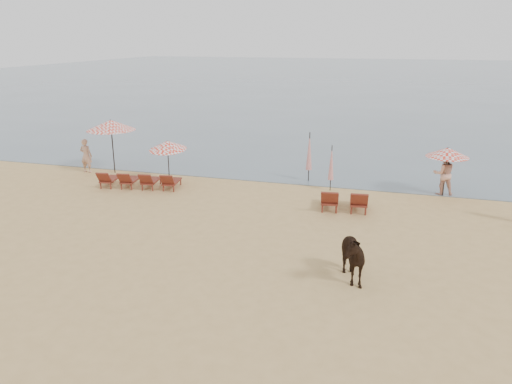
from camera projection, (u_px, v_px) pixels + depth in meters
The scene contains 12 objects.
ground at pixel (208, 277), 14.50m from camera, with size 120.00×120.00×0.00m, color tan.
sea at pixel (374, 76), 87.82m from camera, with size 160.00×140.00×0.06m, color #51606B.
lounger_cluster_left at pixel (139, 180), 22.90m from camera, with size 3.75×2.01×0.57m.
lounger_cluster_right at pixel (344, 200), 19.93m from camera, with size 1.96×1.90×0.65m.
umbrella_open_left_a at pixel (111, 125), 24.89m from camera, with size 2.41×2.41×2.74m.
umbrella_open_left_b at pixel (168, 145), 22.97m from camera, with size 1.72×1.75×2.19m.
umbrella_open_right at pixel (448, 152), 21.26m from camera, with size 1.79×1.79×2.19m.
umbrella_closed_left at pixel (331, 163), 22.30m from camera, with size 0.25×0.25×2.09m.
umbrella_closed_right at pixel (309, 151), 23.66m from camera, with size 0.29×0.29×2.40m.
cow at pixel (348, 255), 14.16m from camera, with size 0.82×1.80×1.52m, color black.
beachgoer_left at pixel (86, 156), 25.45m from camera, with size 0.64×0.42×1.75m, color tan.
beachgoer_right_a at pixel (444, 174), 21.80m from camera, with size 0.93×0.72×1.91m, color #DDA28A.
Camera 1 is at (4.98, -12.19, 6.71)m, focal length 35.00 mm.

